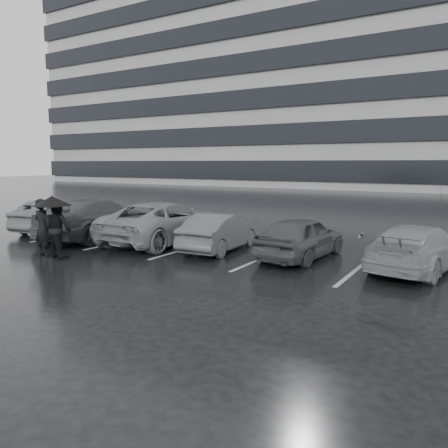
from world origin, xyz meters
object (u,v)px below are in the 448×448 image
at_px(car_west_d, 58,216).
at_px(pedestrian_right, 58,229).
at_px(car_west_c, 97,218).
at_px(pedestrian_left, 43,227).
at_px(car_west_a, 221,232).
at_px(car_east, 418,248).
at_px(car_main, 301,237).
at_px(car_west_b, 164,222).

relative_size(car_west_d, pedestrian_right, 2.28).
bearing_deg(car_west_c, pedestrian_right, 113.02).
bearing_deg(pedestrian_left, pedestrian_right, -168.79).
relative_size(car_west_a, car_west_c, 0.72).
bearing_deg(car_west_c, pedestrian_left, 103.50).
relative_size(car_east, pedestrian_left, 2.40).
bearing_deg(car_east, car_west_c, 14.56).
height_order(car_west_a, pedestrian_right, pedestrian_right).
height_order(car_east, pedestrian_right, pedestrian_right).
distance_m(car_west_c, car_east, 11.31).
distance_m(car_main, car_west_d, 10.66).
xyz_separation_m(car_west_d, pedestrian_left, (3.72, -3.46, 0.22)).
xyz_separation_m(car_west_a, pedestrian_left, (-4.23, -3.57, 0.27)).
distance_m(car_west_d, car_east, 13.89).
xyz_separation_m(car_west_b, pedestrian_left, (-1.72, -3.74, 0.15)).
bearing_deg(car_west_d, car_east, 172.21).
distance_m(car_west_c, car_west_d, 2.60).
bearing_deg(car_east, pedestrian_left, 32.08).
distance_m(car_west_b, car_west_d, 5.44).
distance_m(car_west_a, car_east, 5.94).
relative_size(car_west_a, car_west_b, 0.70).
bearing_deg(pedestrian_right, car_west_c, -54.89).
xyz_separation_m(car_east, pedestrian_left, (-10.16, -3.96, 0.27)).
xyz_separation_m(car_west_b, pedestrian_right, (-1.13, -3.64, 0.15)).
bearing_deg(car_west_a, pedestrian_left, 35.80).
distance_m(car_main, car_west_b, 5.23).
bearing_deg(car_west_a, car_west_d, -3.57).
bearing_deg(car_east, car_west_b, 12.25).
xyz_separation_m(car_west_a, pedestrian_right, (-3.65, -3.47, 0.27)).
distance_m(car_west_b, pedestrian_left, 4.12).
relative_size(pedestrian_left, pedestrian_right, 1.00).
bearing_deg(car_main, car_west_d, 5.46).
xyz_separation_m(car_west_c, pedestrian_left, (1.13, -3.21, 0.13)).
relative_size(car_west_a, car_west_d, 0.92).
bearing_deg(car_east, car_west_d, 12.85).
bearing_deg(car_west_c, car_main, 177.98).
bearing_deg(car_west_d, car_west_b, 173.14).
relative_size(car_west_d, car_east, 0.95).
relative_size(car_west_a, car_east, 0.87).
bearing_deg(car_main, car_east, -172.40).
bearing_deg(car_west_b, car_west_a, 173.65).
bearing_deg(car_east, car_west_a, 14.52).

